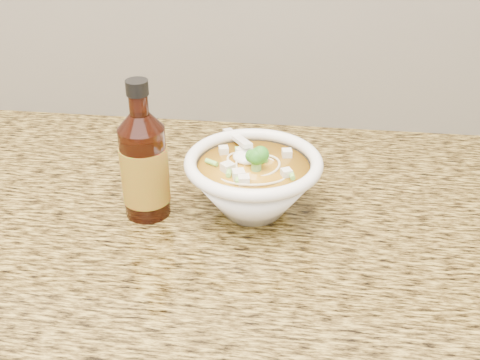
# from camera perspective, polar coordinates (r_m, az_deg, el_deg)

# --- Properties ---
(counter_slab) EXTENTS (4.00, 0.68, 0.04)m
(counter_slab) POSITION_cam_1_polar(r_m,az_deg,el_deg) (1.01, -14.46, -2.44)
(counter_slab) COLOR olive
(counter_slab) RESTS_ON cabinet
(soup_bowl) EXTENTS (0.21, 0.22, 0.11)m
(soup_bowl) POSITION_cam_1_polar(r_m,az_deg,el_deg) (0.90, 1.27, -0.34)
(soup_bowl) COLOR white
(soup_bowl) RESTS_ON counter_slab
(hot_sauce_bottle) EXTENTS (0.09, 0.09, 0.21)m
(hot_sauce_bottle) POSITION_cam_1_polar(r_m,az_deg,el_deg) (0.89, -9.06, 1.31)
(hot_sauce_bottle) COLOR #340F07
(hot_sauce_bottle) RESTS_ON counter_slab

